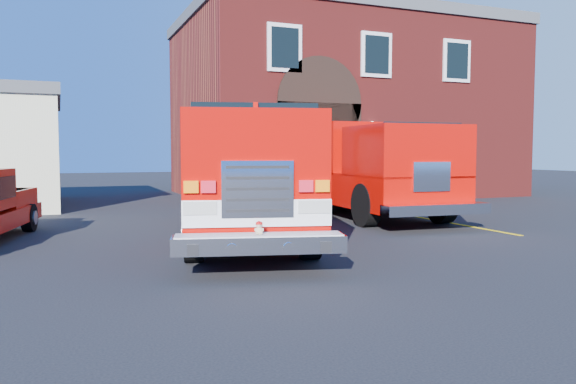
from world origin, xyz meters
name	(u,v)px	position (x,y,z in m)	size (l,w,h in m)	color
ground	(267,250)	(0.00, 0.00, 0.00)	(100.00, 100.00, 0.00)	black
parking_stripe_near	(480,228)	(6.50, 1.00, 0.00)	(0.12, 3.00, 0.01)	yellow
parking_stripe_mid	(415,217)	(6.50, 4.00, 0.00)	(0.12, 3.00, 0.01)	yellow
parking_stripe_far	(367,208)	(6.50, 7.00, 0.00)	(0.12, 3.00, 0.01)	yellow
fire_station	(340,108)	(8.99, 13.98, 4.25)	(15.20, 10.20, 8.45)	maroon
fire_engine	(244,174)	(0.16, 2.08, 1.52)	(4.95, 9.86, 2.93)	black
secondary_truck	(357,165)	(5.22, 5.49, 1.64)	(3.49, 9.45, 3.01)	black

